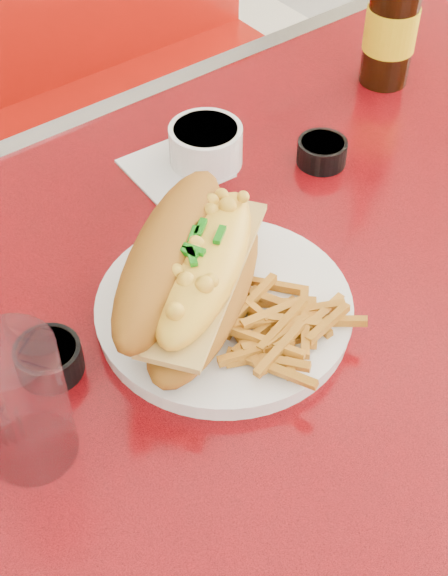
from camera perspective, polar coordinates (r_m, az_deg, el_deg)
ground at (r=1.49m, az=5.82°, el=-19.57°), size 8.00×8.00×0.00m
diner_table at (r=0.97m, az=8.45°, el=-4.64°), size 1.23×0.83×0.77m
booth_bench_far at (r=1.68m, az=-12.08°, el=5.53°), size 1.20×0.51×0.90m
dinner_plate at (r=0.78m, az=0.00°, el=-1.53°), size 0.32×0.32×0.02m
mac_hoagie at (r=0.74m, az=-2.27°, el=1.29°), size 0.27×0.24×0.11m
fries_pile at (r=0.74m, az=3.77°, el=-2.55°), size 0.12×0.11×0.03m
fork at (r=0.79m, az=3.60°, el=0.08°), size 0.03×0.14×0.00m
gravy_ramekin at (r=0.95m, az=-1.31°, el=10.19°), size 0.09×0.09×0.05m
sauce_cup_left at (r=0.75m, az=-12.36°, el=-4.88°), size 0.07×0.07×0.03m
sauce_cup_right at (r=0.97m, az=6.98°, el=9.64°), size 0.07×0.07×0.03m
beer_bottle at (r=1.09m, az=11.99°, el=18.77°), size 0.08×0.08×0.27m
water_tumbler at (r=0.66m, az=-14.21°, el=-7.96°), size 0.09×0.09×0.13m
paper_napkin at (r=0.96m, az=-3.50°, el=8.50°), size 0.11×0.11×0.00m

